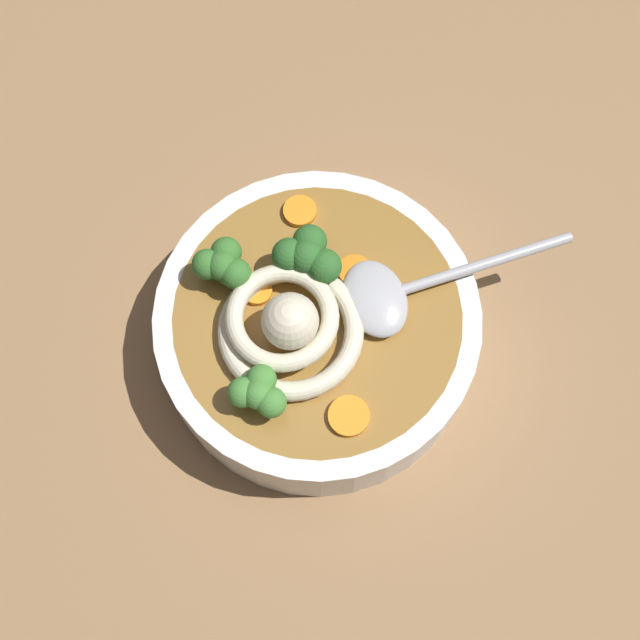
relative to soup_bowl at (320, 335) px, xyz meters
The scene contains 11 objects.
table_slab 5.47cm from the soup_bowl, 47.76° to the right, with size 139.95×139.95×4.23cm, color #936D47.
soup_bowl is the anchor object (origin of this frame).
noodle_pile 5.11cm from the soup_bowl, 31.71° to the left, with size 11.26×11.03×4.52cm.
soup_spoon 6.75cm from the soup_bowl, 151.40° to the right, with size 16.73×11.22×1.60cm.
broccoli_floret_far 9.21cm from the soup_bowl, 16.35° to the right, with size 4.33×3.72×3.42cm.
broccoli_floret_beside_noodles 8.81cm from the soup_bowl, 65.03° to the left, with size 4.10×3.52×3.24cm.
broccoli_floret_beside_chili 6.84cm from the soup_bowl, 66.76° to the right, with size 4.83×4.16×3.82cm.
carrot_slice_extra_a 5.99cm from the soup_bowl, 15.30° to the right, with size 2.13×2.13×0.52cm, color orange.
carrot_slice_near_spoon 8.04cm from the soup_bowl, 115.42° to the left, with size 2.84×2.84×0.50cm, color orange.
carrot_slice_center 5.57cm from the soup_bowl, 115.15° to the right, with size 2.43×2.43×0.78cm, color orange.
carrot_slice_extra_b 9.24cm from the soup_bowl, 70.09° to the right, with size 2.48×2.48×0.51cm, color orange.
Camera 1 is at (-3.91, 21.19, 68.27)cm, focal length 48.77 mm.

